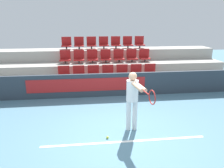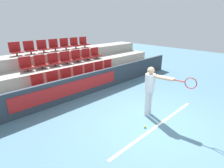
{
  "view_description": "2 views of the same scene",
  "coord_description": "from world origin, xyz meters",
  "px_view_note": "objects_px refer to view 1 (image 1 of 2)",
  "views": [
    {
      "loc": [
        -0.89,
        -4.87,
        2.99
      ],
      "look_at": [
        -0.09,
        1.85,
        0.93
      ],
      "focal_mm": 35.0,
      "sensor_mm": 36.0,
      "label": 1
    },
    {
      "loc": [
        -4.17,
        -2.39,
        2.99
      ],
      "look_at": [
        -0.08,
        1.82,
        0.83
      ],
      "focal_mm": 28.0,
      "sensor_mm": 36.0,
      "label": 2
    }
  ],
  "objects_px": {
    "stadium_chair_9": "(92,57)",
    "tennis_ball": "(108,137)",
    "stadium_chair_0": "(64,74)",
    "stadium_chair_7": "(65,58)",
    "stadium_chair_6": "(150,72)",
    "stadium_chair_17": "(104,43)",
    "stadium_chair_15": "(79,44)",
    "stadium_chair_19": "(128,43)",
    "stadium_chair_11": "(119,57)",
    "stadium_chair_10": "(106,57)",
    "stadium_chair_1": "(79,74)",
    "stadium_chair_5": "(137,72)",
    "stadium_chair_18": "(116,43)",
    "tennis_player": "(133,96)",
    "stadium_chair_20": "(140,43)",
    "stadium_chair_12": "(132,56)",
    "stadium_chair_13": "(145,56)",
    "stadium_chair_16": "(91,43)",
    "stadium_chair_8": "(79,57)",
    "stadium_chair_4": "(122,72)",
    "stadium_chair_2": "(94,73)",
    "stadium_chair_14": "(66,44)",
    "stadium_chair_3": "(108,73)"
  },
  "relations": [
    {
      "from": "stadium_chair_5",
      "to": "stadium_chair_9",
      "type": "relative_size",
      "value": 1.0
    },
    {
      "from": "stadium_chair_12",
      "to": "stadium_chair_18",
      "type": "bearing_deg",
      "value": 119.92
    },
    {
      "from": "stadium_chair_5",
      "to": "stadium_chair_8",
      "type": "distance_m",
      "value": 2.72
    },
    {
      "from": "stadium_chair_7",
      "to": "stadium_chair_16",
      "type": "relative_size",
      "value": 1.0
    },
    {
      "from": "stadium_chair_15",
      "to": "stadium_chair_20",
      "type": "relative_size",
      "value": 1.0
    },
    {
      "from": "stadium_chair_6",
      "to": "tennis_player",
      "type": "distance_m",
      "value": 3.92
    },
    {
      "from": "stadium_chair_4",
      "to": "stadium_chair_16",
      "type": "bearing_deg",
      "value": 119.92
    },
    {
      "from": "stadium_chair_0",
      "to": "stadium_chair_12",
      "type": "relative_size",
      "value": 1.0
    },
    {
      "from": "stadium_chair_1",
      "to": "stadium_chair_18",
      "type": "relative_size",
      "value": 1.0
    },
    {
      "from": "stadium_chair_9",
      "to": "tennis_ball",
      "type": "bearing_deg",
      "value": -87.78
    },
    {
      "from": "stadium_chair_13",
      "to": "stadium_chair_8",
      "type": "bearing_deg",
      "value": 180.0
    },
    {
      "from": "stadium_chair_3",
      "to": "stadium_chair_5",
      "type": "relative_size",
      "value": 1.0
    },
    {
      "from": "tennis_player",
      "to": "stadium_chair_8",
      "type": "bearing_deg",
      "value": 99.87
    },
    {
      "from": "stadium_chair_1",
      "to": "stadium_chair_15",
      "type": "xyz_separation_m",
      "value": [
        0.0,
        2.13,
        1.0
      ]
    },
    {
      "from": "stadium_chair_6",
      "to": "stadium_chair_17",
      "type": "bearing_deg",
      "value": 130.8
    },
    {
      "from": "stadium_chair_20",
      "to": "tennis_player",
      "type": "xyz_separation_m",
      "value": [
        -1.54,
        -5.72,
        -0.74
      ]
    },
    {
      "from": "stadium_chair_0",
      "to": "stadium_chair_17",
      "type": "height_order",
      "value": "stadium_chair_17"
    },
    {
      "from": "stadium_chair_0",
      "to": "stadium_chair_7",
      "type": "height_order",
      "value": "stadium_chair_7"
    },
    {
      "from": "stadium_chair_11",
      "to": "stadium_chair_17",
      "type": "relative_size",
      "value": 1.0
    },
    {
      "from": "stadium_chair_0",
      "to": "stadium_chair_9",
      "type": "relative_size",
      "value": 1.0
    },
    {
      "from": "stadium_chair_2",
      "to": "stadium_chair_8",
      "type": "distance_m",
      "value": 1.33
    },
    {
      "from": "stadium_chair_0",
      "to": "tennis_ball",
      "type": "distance_m",
      "value": 4.24
    },
    {
      "from": "stadium_chair_7",
      "to": "stadium_chair_14",
      "type": "bearing_deg",
      "value": 90.0
    },
    {
      "from": "stadium_chair_12",
      "to": "stadium_chair_18",
      "type": "height_order",
      "value": "stadium_chair_18"
    },
    {
      "from": "stadium_chair_1",
      "to": "stadium_chair_8",
      "type": "xyz_separation_m",
      "value": [
        0.0,
        1.06,
        0.5
      ]
    },
    {
      "from": "stadium_chair_0",
      "to": "stadium_chair_19",
      "type": "relative_size",
      "value": 1.0
    },
    {
      "from": "stadium_chair_9",
      "to": "stadium_chair_10",
      "type": "bearing_deg",
      "value": 0.0
    },
    {
      "from": "stadium_chair_5",
      "to": "stadium_chair_18",
      "type": "relative_size",
      "value": 1.0
    },
    {
      "from": "stadium_chair_18",
      "to": "tennis_player",
      "type": "xyz_separation_m",
      "value": [
        -0.31,
        -5.72,
        -0.74
      ]
    },
    {
      "from": "stadium_chair_1",
      "to": "stadium_chair_15",
      "type": "height_order",
      "value": "stadium_chair_15"
    },
    {
      "from": "stadium_chair_1",
      "to": "stadium_chair_20",
      "type": "bearing_deg",
      "value": 34.8
    },
    {
      "from": "stadium_chair_5",
      "to": "stadium_chair_13",
      "type": "distance_m",
      "value": 1.33
    },
    {
      "from": "stadium_chair_5",
      "to": "stadium_chair_13",
      "type": "relative_size",
      "value": 1.0
    },
    {
      "from": "stadium_chair_5",
      "to": "tennis_ball",
      "type": "relative_size",
      "value": 8.91
    },
    {
      "from": "stadium_chair_15",
      "to": "stadium_chair_19",
      "type": "xyz_separation_m",
      "value": [
        2.45,
        0.0,
        0.0
      ]
    },
    {
      "from": "stadium_chair_8",
      "to": "stadium_chair_15",
      "type": "xyz_separation_m",
      "value": [
        0.0,
        1.06,
        0.5
      ]
    },
    {
      "from": "stadium_chair_10",
      "to": "stadium_chair_1",
      "type": "bearing_deg",
      "value": -139.01
    },
    {
      "from": "stadium_chair_4",
      "to": "stadium_chair_5",
      "type": "height_order",
      "value": "same"
    },
    {
      "from": "stadium_chair_11",
      "to": "stadium_chair_19",
      "type": "relative_size",
      "value": 1.0
    },
    {
      "from": "stadium_chair_15",
      "to": "tennis_player",
      "type": "xyz_separation_m",
      "value": [
        1.52,
        -5.72,
        -0.74
      ]
    },
    {
      "from": "stadium_chair_15",
      "to": "stadium_chair_16",
      "type": "height_order",
      "value": "same"
    },
    {
      "from": "stadium_chair_4",
      "to": "stadium_chair_6",
      "type": "bearing_deg",
      "value": 0.0
    },
    {
      "from": "stadium_chair_6",
      "to": "stadium_chair_18",
      "type": "xyz_separation_m",
      "value": [
        -1.22,
        2.13,
        1.0
      ]
    },
    {
      "from": "stadium_chair_20",
      "to": "stadium_chair_4",
      "type": "bearing_deg",
      "value": -119.92
    },
    {
      "from": "stadium_chair_11",
      "to": "stadium_chair_17",
      "type": "bearing_deg",
      "value": 119.92
    },
    {
      "from": "stadium_chair_1",
      "to": "stadium_chair_3",
      "type": "relative_size",
      "value": 1.0
    },
    {
      "from": "stadium_chair_5",
      "to": "stadium_chair_13",
      "type": "xyz_separation_m",
      "value": [
        0.61,
        1.06,
        0.5
      ]
    },
    {
      "from": "stadium_chair_14",
      "to": "stadium_chair_18",
      "type": "relative_size",
      "value": 1.0
    },
    {
      "from": "stadium_chair_3",
      "to": "stadium_chair_8",
      "type": "relative_size",
      "value": 1.0
    },
    {
      "from": "stadium_chair_17",
      "to": "tennis_player",
      "type": "height_order",
      "value": "stadium_chair_17"
    }
  ]
}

